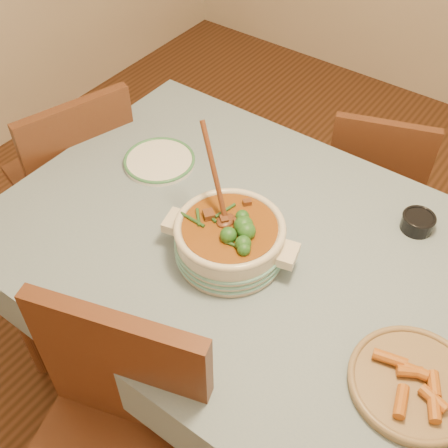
% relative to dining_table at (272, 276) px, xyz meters
% --- Properties ---
extents(floor, '(4.50, 4.50, 0.00)m').
position_rel_dining_table_xyz_m(floor, '(0.00, 0.00, -0.66)').
color(floor, '#402412').
rests_on(floor, ground).
extents(dining_table, '(1.68, 1.08, 0.76)m').
position_rel_dining_table_xyz_m(dining_table, '(0.00, 0.00, 0.00)').
color(dining_table, brown).
rests_on(dining_table, floor).
extents(stew_casserole, '(0.39, 0.36, 0.36)m').
position_rel_dining_table_xyz_m(stew_casserole, '(-0.10, -0.07, 0.17)').
color(stew_casserole, beige).
rests_on(stew_casserole, dining_table).
extents(white_plate, '(0.28, 0.28, 0.02)m').
position_rel_dining_table_xyz_m(white_plate, '(-0.53, 0.12, 0.10)').
color(white_plate, white).
rests_on(white_plate, dining_table).
extents(condiment_bowl, '(0.12, 0.12, 0.05)m').
position_rel_dining_table_xyz_m(condiment_bowl, '(0.28, 0.34, 0.12)').
color(condiment_bowl, black).
rests_on(condiment_bowl, dining_table).
extents(fried_plate, '(0.39, 0.39, 0.05)m').
position_rel_dining_table_xyz_m(fried_plate, '(0.48, -0.15, 0.11)').
color(fried_plate, olive).
rests_on(fried_plate, dining_table).
extents(chair_far, '(0.48, 0.48, 0.80)m').
position_rel_dining_table_xyz_m(chair_far, '(-0.02, 0.82, -0.21)').
color(chair_far, brown).
rests_on(chair_far, floor).
extents(chair_near, '(0.56, 0.56, 0.97)m').
position_rel_dining_table_xyz_m(chair_near, '(-0.07, -0.63, -0.12)').
color(chair_near, brown).
rests_on(chair_near, floor).
extents(chair_left, '(0.53, 0.53, 0.90)m').
position_rel_dining_table_xyz_m(chair_left, '(-0.95, 0.08, -0.15)').
color(chair_left, brown).
rests_on(chair_left, floor).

